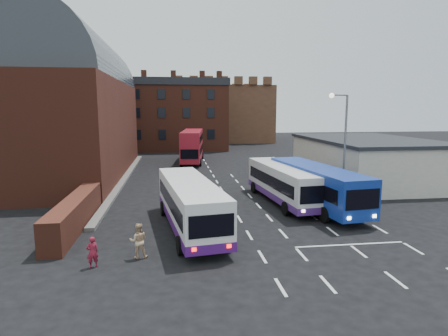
{
  "coord_description": "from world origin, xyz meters",
  "views": [
    {
      "loc": [
        -4.18,
        -20.96,
        7.15
      ],
      "look_at": [
        0.0,
        10.0,
        2.2
      ],
      "focal_mm": 30.0,
      "sensor_mm": 36.0,
      "label": 1
    }
  ],
  "objects": [
    {
      "name": "ground",
      "position": [
        0.0,
        0.0,
        0.0
      ],
      "size": [
        180.0,
        180.0,
        0.0
      ],
      "primitive_type": "plane",
      "color": "black"
    },
    {
      "name": "railway_station",
      "position": [
        -15.5,
        21.0,
        7.64
      ],
      "size": [
        12.0,
        28.0,
        16.0
      ],
      "color": "#602B1E",
      "rests_on": "ground"
    },
    {
      "name": "forecourt_wall",
      "position": [
        -10.2,
        2.0,
        0.9
      ],
      "size": [
        1.2,
        10.0,
        1.8
      ],
      "primitive_type": "cube",
      "color": "#602B1E",
      "rests_on": "ground"
    },
    {
      "name": "cream_building",
      "position": [
        15.0,
        14.0,
        2.16
      ],
      "size": [
        10.4,
        16.4,
        4.25
      ],
      "color": "beige",
      "rests_on": "ground"
    },
    {
      "name": "brick_terrace",
      "position": [
        -6.0,
        46.0,
        5.5
      ],
      "size": [
        22.0,
        10.0,
        11.0
      ],
      "primitive_type": "cube",
      "color": "brown",
      "rests_on": "ground"
    },
    {
      "name": "castle_keep",
      "position": [
        6.0,
        66.0,
        6.0
      ],
      "size": [
        22.0,
        22.0,
        12.0
      ],
      "primitive_type": "cube",
      "color": "brown",
      "rests_on": "ground"
    },
    {
      "name": "bus_white_outbound",
      "position": [
        -3.3,
        0.73,
        1.73
      ],
      "size": [
        3.92,
        10.98,
        2.93
      ],
      "rotation": [
        0.0,
        0.0,
        0.14
      ],
      "color": "white",
      "rests_on": "ground"
    },
    {
      "name": "bus_white_inbound",
      "position": [
        4.1,
        6.23,
        1.69
      ],
      "size": [
        3.4,
        10.65,
        2.85
      ],
      "rotation": [
        0.0,
        0.0,
        3.24
      ],
      "color": "silver",
      "rests_on": "ground"
    },
    {
      "name": "bus_blue",
      "position": [
        6.0,
        4.55,
        1.79
      ],
      "size": [
        3.91,
        11.34,
        3.03
      ],
      "rotation": [
        0.0,
        0.0,
        3.27
      ],
      "color": "navy",
      "rests_on": "ground"
    },
    {
      "name": "bus_red_double",
      "position": [
        -1.73,
        29.15,
        2.27
      ],
      "size": [
        3.64,
        10.9,
        4.28
      ],
      "rotation": [
        0.0,
        0.0,
        3.03
      ],
      "color": "#A31929",
      "rests_on": "ground"
    },
    {
      "name": "street_lamp",
      "position": [
        8.32,
        5.55,
        4.99
      ],
      "size": [
        1.64,
        0.63,
        8.28
      ],
      "rotation": [
        0.0,
        0.0,
        0.26
      ],
      "color": "slate",
      "rests_on": "ground"
    },
    {
      "name": "pedestrian_red",
      "position": [
        -7.94,
        -4.16,
        0.73
      ],
      "size": [
        0.63,
        0.54,
        1.45
      ],
      "primitive_type": "imported",
      "rotation": [
        0.0,
        0.0,
        3.57
      ],
      "color": "maroon",
      "rests_on": "ground"
    },
    {
      "name": "pedestrian_beige",
      "position": [
        -5.96,
        -3.31,
        0.86
      ],
      "size": [
        0.88,
        0.7,
        1.73
      ],
      "primitive_type": "imported",
      "rotation": [
        0.0,
        0.0,
        3.2
      ],
      "color": "tan",
      "rests_on": "ground"
    }
  ]
}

